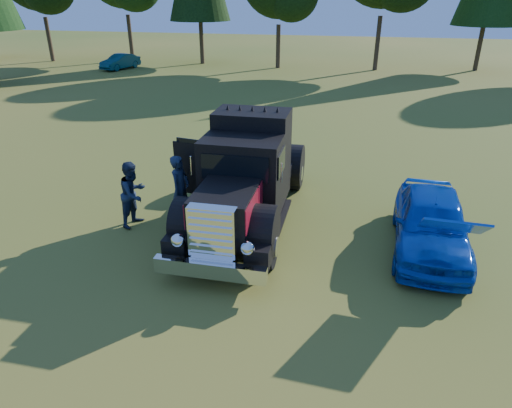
% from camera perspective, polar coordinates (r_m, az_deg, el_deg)
% --- Properties ---
extents(ground, '(120.00, 120.00, 0.00)m').
position_cam_1_polar(ground, '(11.80, -2.47, -5.42)').
color(ground, '#375719').
rests_on(ground, ground).
extents(diamond_t_truck, '(3.37, 7.16, 3.00)m').
position_cam_1_polar(diamond_t_truck, '(12.46, -1.36, 2.92)').
color(diamond_t_truck, black).
rests_on(diamond_t_truck, ground).
extents(hotrod_coupe, '(2.03, 4.50, 1.89)m').
position_cam_1_polar(hotrod_coupe, '(12.17, 21.09, -2.18)').
color(hotrod_coupe, '#061E8E').
rests_on(hotrod_coupe, ground).
extents(spectator_near, '(0.56, 0.77, 1.97)m').
position_cam_1_polar(spectator_near, '(12.82, -9.42, 1.79)').
color(spectator_near, '#21254D').
rests_on(spectator_near, ground).
extents(spectator_far, '(0.88, 1.03, 1.85)m').
position_cam_1_polar(spectator_far, '(12.98, -15.07, 1.24)').
color(spectator_far, '#21214D').
rests_on(spectator_far, ground).
extents(distant_teal_car, '(2.24, 3.84, 1.20)m').
position_cam_1_polar(distant_teal_car, '(41.01, -16.62, 16.68)').
color(distant_teal_car, '#0A3A3D').
rests_on(distant_teal_car, ground).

